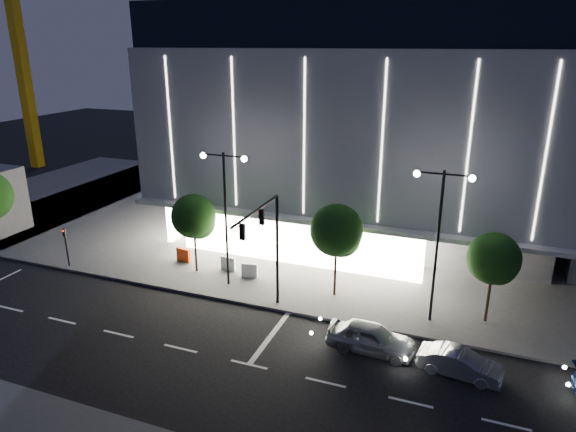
% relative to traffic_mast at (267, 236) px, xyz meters
% --- Properties ---
extents(ground, '(160.00, 160.00, 0.00)m').
position_rel_traffic_mast_xyz_m(ground, '(-1.00, -3.34, -5.03)').
color(ground, black).
rests_on(ground, ground).
extents(sidewalk_museum, '(70.00, 40.00, 0.15)m').
position_rel_traffic_mast_xyz_m(sidewalk_museum, '(4.00, 20.66, -4.95)').
color(sidewalk_museum, '#474747').
rests_on(sidewalk_museum, ground).
extents(museum, '(30.00, 25.80, 18.00)m').
position_rel_traffic_mast_xyz_m(museum, '(1.98, 18.97, 4.25)').
color(museum, '#4C4C51').
rests_on(museum, ground).
extents(traffic_mast, '(0.33, 5.89, 7.07)m').
position_rel_traffic_mast_xyz_m(traffic_mast, '(0.00, 0.00, 0.00)').
color(traffic_mast, black).
rests_on(traffic_mast, ground).
extents(street_lamp_west, '(3.16, 0.36, 9.00)m').
position_rel_traffic_mast_xyz_m(street_lamp_west, '(-4.00, 2.66, 0.93)').
color(street_lamp_west, black).
rests_on(street_lamp_west, ground).
extents(street_lamp_east, '(3.16, 0.36, 9.00)m').
position_rel_traffic_mast_xyz_m(street_lamp_east, '(9.00, 2.66, 0.93)').
color(street_lamp_east, black).
rests_on(street_lamp_east, ground).
extents(ped_signal_far, '(0.22, 0.24, 3.00)m').
position_rel_traffic_mast_xyz_m(ped_signal_far, '(-16.00, 1.16, -3.14)').
color(ped_signal_far, black).
rests_on(ped_signal_far, ground).
extents(tree_left, '(3.02, 3.02, 5.72)m').
position_rel_traffic_mast_xyz_m(tree_left, '(-6.97, 3.68, -0.99)').
color(tree_left, black).
rests_on(tree_left, ground).
extents(tree_mid, '(3.25, 3.25, 6.15)m').
position_rel_traffic_mast_xyz_m(tree_mid, '(3.03, 3.68, -0.69)').
color(tree_mid, black).
rests_on(tree_mid, ground).
extents(tree_right, '(2.91, 2.91, 5.51)m').
position_rel_traffic_mast_xyz_m(tree_right, '(12.03, 3.68, -1.14)').
color(tree_right, black).
rests_on(tree_right, ground).
extents(car_lead, '(4.70, 2.04, 1.58)m').
position_rel_traffic_mast_xyz_m(car_lead, '(6.43, -1.46, -4.24)').
color(car_lead, '#919498').
rests_on(car_lead, ground).
extents(car_second, '(4.10, 1.87, 1.30)m').
position_rel_traffic_mast_xyz_m(car_second, '(10.88, -1.96, -4.38)').
color(car_second, '#B8BBC1').
rests_on(car_second, ground).
extents(barrier_a, '(1.12, 0.40, 1.00)m').
position_rel_traffic_mast_xyz_m(barrier_a, '(-8.74, 4.79, -4.38)').
color(barrier_a, red).
rests_on(barrier_a, sidewalk_museum).
extents(barrier_b, '(1.11, 0.30, 1.00)m').
position_rel_traffic_mast_xyz_m(barrier_b, '(-4.98, 4.58, -4.38)').
color(barrier_b, white).
rests_on(barrier_b, sidewalk_museum).
extents(barrier_d, '(1.13, 0.44, 1.00)m').
position_rel_traffic_mast_xyz_m(barrier_d, '(-3.12, 4.09, -4.38)').
color(barrier_d, white).
rests_on(barrier_d, sidewalk_museum).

